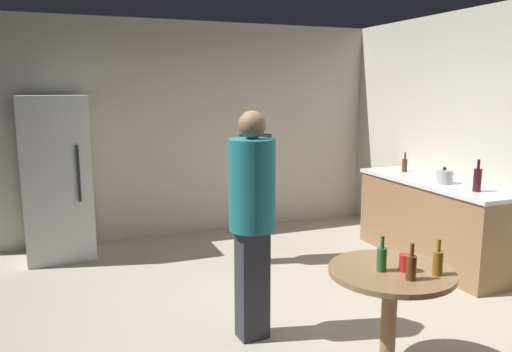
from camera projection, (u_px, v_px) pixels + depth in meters
name	position (u px, v px, depth m)	size (l,w,h in m)	color
ground_plane	(259.00, 322.00, 4.16)	(5.20, 5.20, 0.10)	#B2A893
wall_back	(183.00, 130.00, 6.32)	(5.32, 0.06, 2.70)	beige
wall_side_right	(509.00, 143.00, 4.86)	(0.06, 5.20, 2.70)	beige
refrigerator	(58.00, 178.00, 5.47)	(0.70, 0.68, 1.80)	silver
kitchen_counter	(434.00, 221.00, 5.41)	(0.64, 1.96, 0.90)	olive
kettle	(444.00, 177.00, 5.15)	(0.24, 0.17, 0.18)	#B2B2B7
wine_bottle_on_counter	(477.00, 179.00, 4.74)	(0.08, 0.08, 0.31)	#3F141E
beer_bottle_on_counter	(405.00, 165.00, 5.87)	(0.06, 0.06, 0.23)	#593314
foreground_table	(390.00, 285.00, 3.20)	(0.80, 0.80, 0.73)	olive
beer_bottle_amber	(438.00, 262.00, 3.07)	(0.06, 0.06, 0.23)	#8C5919
beer_bottle_brown	(411.00, 267.00, 2.99)	(0.06, 0.06, 0.23)	#593314
beer_bottle_green	(382.00, 258.00, 3.14)	(0.06, 0.06, 0.23)	#26662D
plastic_cup_red	(405.00, 263.00, 3.14)	(0.08, 0.08, 0.11)	red
person_in_teal_shirt	(252.00, 208.00, 3.63)	(0.37, 0.37, 1.72)	#2D2D38
person_in_black_shirt	(255.00, 179.00, 5.27)	(0.43, 0.43, 1.58)	#2D2D38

